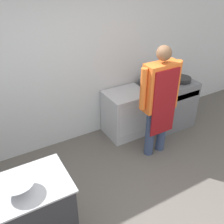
{
  "coord_description": "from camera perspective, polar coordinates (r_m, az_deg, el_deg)",
  "views": [
    {
      "loc": [
        -1.4,
        -1.41,
        2.77
      ],
      "look_at": [
        0.09,
        1.18,
        0.97
      ],
      "focal_mm": 42.0,
      "sensor_mm": 36.0,
      "label": 1
    }
  ],
  "objects": [
    {
      "name": "prep_counter",
      "position": [
        3.02,
        -20.07,
        -21.85
      ],
      "size": [
        1.15,
        0.61,
        0.9
      ],
      "color": "#2D2D33",
      "rests_on": "ground_plane"
    },
    {
      "name": "wall_back",
      "position": [
        4.1,
        -8.09,
        10.52
      ],
      "size": [
        8.0,
        0.05,
        2.7
      ],
      "color": "silver",
      "rests_on": "ground_plane"
    },
    {
      "name": "fridge_unit",
      "position": [
        4.55,
        3.01,
        -0.32
      ],
      "size": [
        0.68,
        0.57,
        0.8
      ],
      "color": "silver",
      "rests_on": "ground_plane"
    },
    {
      "name": "stove",
      "position": [
        4.91,
        11.95,
        2.04
      ],
      "size": [
        0.81,
        0.73,
        0.89
      ],
      "color": "slate",
      "rests_on": "ground_plane"
    },
    {
      "name": "saute_pan",
      "position": [
        4.73,
        15.08,
        6.97
      ],
      "size": [
        0.3,
        0.3,
        0.06
      ],
      "color": "#262628",
      "rests_on": "stove"
    },
    {
      "name": "sauce_pot",
      "position": [
        4.88,
        13.11,
        8.57
      ],
      "size": [
        0.16,
        0.16,
        0.15
      ],
      "color": "#B2B5BC",
      "rests_on": "stove"
    },
    {
      "name": "person_cook",
      "position": [
        3.84,
        10.38,
        3.36
      ],
      "size": [
        0.69,
        0.24,
        1.76
      ],
      "color": "#38476B",
      "rests_on": "ground_plane"
    },
    {
      "name": "mixing_bowl",
      "position": [
        2.61,
        -19.79,
        -15.14
      ],
      "size": [
        0.32,
        0.32,
        0.13
      ],
      "color": "#B2B5BC",
      "rests_on": "prep_counter"
    },
    {
      "name": "stock_pot",
      "position": [
        4.65,
        9.95,
        8.21
      ],
      "size": [
        0.26,
        0.26,
        0.21
      ],
      "color": "#B2B5BC",
      "rests_on": "stove"
    }
  ]
}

